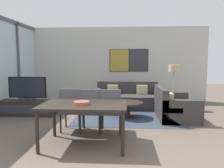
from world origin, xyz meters
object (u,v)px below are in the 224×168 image
object	(u,v)px
dining_chair_right	(111,109)
floor_lamp	(174,72)
tv_console	(28,108)
coffee_table	(127,106)
sofa_main	(127,99)
television	(27,89)
dining_chair_left	(71,108)
dining_table	(84,108)
fruit_bowl	(82,103)
dining_chair_centre	(91,108)
sofa_side	(173,108)

from	to	relation	value
dining_chair_right	floor_lamp	distance (m)	3.21
tv_console	coffee_table	size ratio (longest dim) A/B	1.85
tv_console	sofa_main	xyz separation A→B (m)	(2.80, 1.27, 0.06)
television	dining_chair_left	xyz separation A→B (m)	(1.58, -1.35, -0.23)
dining_chair_right	dining_table	bearing A→B (deg)	-121.82
tv_console	coffee_table	bearing A→B (deg)	-1.31
dining_chair_left	fruit_bowl	world-z (taller)	dining_chair_left
fruit_bowl	dining_chair_centre	bearing A→B (deg)	88.11
sofa_main	dining_chair_centre	distance (m)	2.78
coffee_table	dining_table	xyz separation A→B (m)	(-0.79, -2.02, 0.37)
tv_console	sofa_main	bearing A→B (deg)	24.42
tv_console	floor_lamp	xyz separation A→B (m)	(4.28, 1.16, 0.98)
dining_table	fruit_bowl	size ratio (longest dim) A/B	5.35
fruit_bowl	tv_console	bearing A→B (deg)	132.37
dining_chair_right	fruit_bowl	distance (m)	0.94
dining_chair_centre	dining_chair_left	bearing A→B (deg)	175.13
coffee_table	dining_chair_centre	size ratio (longest dim) A/B	0.89
floor_lamp	dining_chair_left	bearing A→B (deg)	-137.16
coffee_table	television	bearing A→B (deg)	178.67
tv_console	television	world-z (taller)	television
dining_chair_left	floor_lamp	size ratio (longest dim) A/B	0.67
dining_chair_left	dining_chair_right	size ratio (longest dim) A/B	1.00
sofa_main	sofa_side	distance (m)	1.78
dining_table	coffee_table	bearing A→B (deg)	68.57
television	floor_lamp	world-z (taller)	floor_lamp
television	floor_lamp	xyz separation A→B (m)	(4.28, 1.16, 0.44)
tv_console	dining_chair_left	size ratio (longest dim) A/B	1.65
sofa_main	fruit_bowl	distance (m)	3.57
dining_chair_left	sofa_main	bearing A→B (deg)	65.00
sofa_main	dining_chair_centre	size ratio (longest dim) A/B	2.18
dining_table	television	bearing A→B (deg)	133.92
sofa_main	coffee_table	xyz separation A→B (m)	(0.00, -1.33, 0.04)
television	dining_chair_centre	xyz separation A→B (m)	(2.00, -1.38, -0.23)
dining_chair_right	floor_lamp	size ratio (longest dim) A/B	0.67
television	dining_table	bearing A→B (deg)	-46.08
sofa_main	television	bearing A→B (deg)	-155.60
sofa_side	fruit_bowl	size ratio (longest dim) A/B	5.22
dining_chair_centre	dining_table	bearing A→B (deg)	-90.00
sofa_main	floor_lamp	bearing A→B (deg)	-4.29
tv_console	dining_chair_centre	xyz separation A→B (m)	(2.00, -1.38, 0.31)
tv_console	dining_chair_right	world-z (taller)	dining_chair_right
floor_lamp	dining_chair_right	bearing A→B (deg)	-125.90
coffee_table	fruit_bowl	size ratio (longest dim) A/B	2.98
television	dining_table	xyz separation A→B (m)	(2.00, -2.08, -0.07)
tv_console	dining_chair_right	xyz separation A→B (m)	(2.43, -1.39, 0.31)
television	dining_table	world-z (taller)	television
tv_console	dining_chair_centre	size ratio (longest dim) A/B	1.65
tv_console	fruit_bowl	bearing A→B (deg)	-47.63
sofa_main	dining_table	world-z (taller)	sofa_main
tv_console	dining_chair_centre	world-z (taller)	dining_chair_centre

